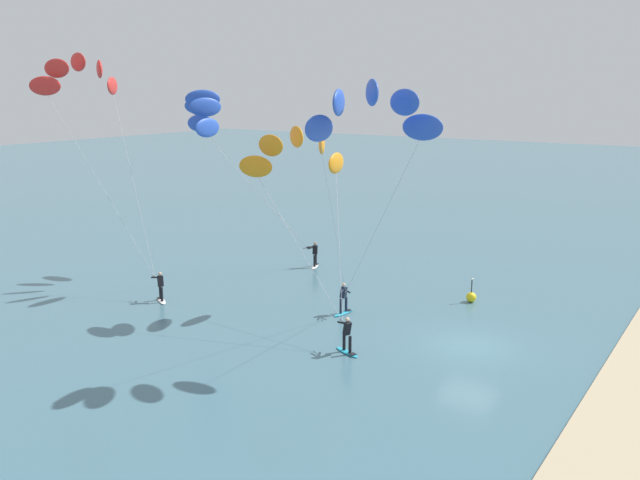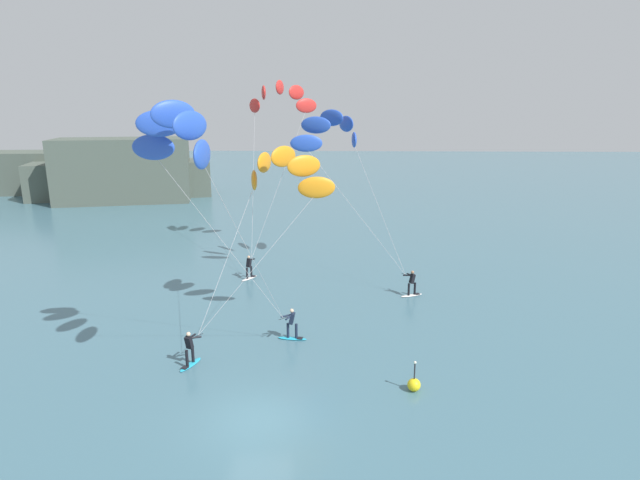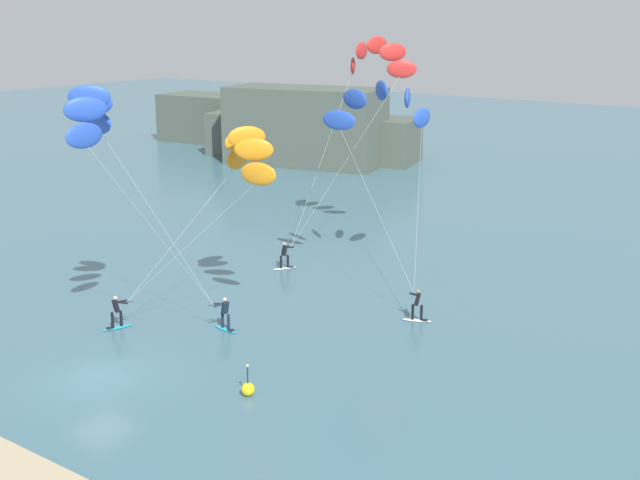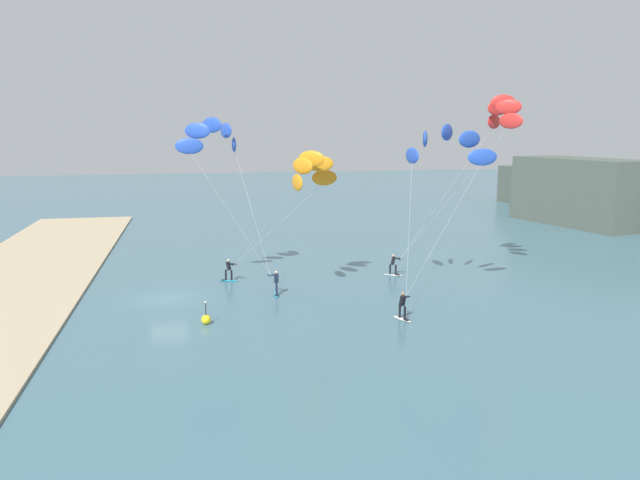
% 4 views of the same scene
% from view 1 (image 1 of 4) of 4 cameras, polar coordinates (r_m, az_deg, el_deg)
% --- Properties ---
extents(ground_plane, '(240.00, 240.00, 0.00)m').
position_cam_1_polar(ground_plane, '(32.26, 12.52, -8.70)').
color(ground_plane, '#426B7A').
extents(kitesurfer_nearshore, '(7.15, 8.51, 9.70)m').
position_cam_1_polar(kitesurfer_nearshore, '(34.75, -1.84, 6.96)').
color(kitesurfer_nearshore, '#23ADD1').
rests_on(kitesurfer_nearshore, ground).
extents(kitesurfer_mid_water, '(7.42, 6.69, 11.96)m').
position_cam_1_polar(kitesurfer_mid_water, '(28.52, 4.26, 10.04)').
color(kitesurfer_mid_water, '#23ADD1').
rests_on(kitesurfer_mid_water, ground).
extents(kitesurfer_far_out, '(8.61, 7.95, 11.46)m').
position_cam_1_polar(kitesurfer_far_out, '(42.22, -9.45, 10.08)').
color(kitesurfer_far_out, white).
rests_on(kitesurfer_far_out, ground).
extents(kitesurfer_downwind, '(5.65, 9.69, 13.62)m').
position_cam_1_polar(kitesurfer_downwind, '(43.63, -19.38, 12.41)').
color(kitesurfer_downwind, white).
rests_on(kitesurfer_downwind, ground).
extents(marker_buoy, '(0.56, 0.56, 1.38)m').
position_cam_1_polar(marker_buoy, '(38.49, 12.60, -4.69)').
color(marker_buoy, yellow).
rests_on(marker_buoy, ground).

